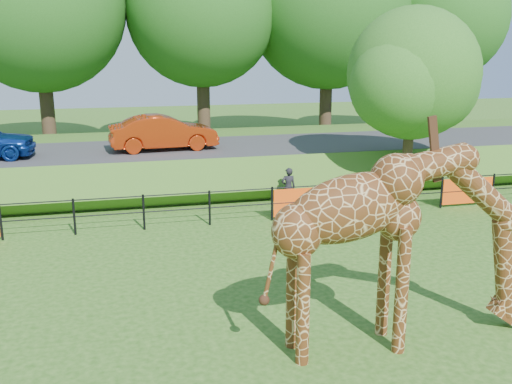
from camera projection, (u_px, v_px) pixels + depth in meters
ground at (283, 357)px, 10.18m from camera, size 90.00×90.00×0.00m
giraffe at (403, 247)px, 10.27m from camera, size 5.24×0.96×3.75m
perimeter_fence at (210, 208)px, 17.57m from camera, size 28.07×0.10×1.10m
embankment at (181, 159)px, 24.60m from camera, size 40.00×9.00×1.30m
road at (185, 149)px, 23.01m from camera, size 40.00×5.00×0.12m
car_red at (163, 132)px, 22.34m from camera, size 4.27×1.79×1.37m
visitor at (288, 187)px, 19.53m from camera, size 0.52×0.35×1.38m
tree_east at (414, 79)px, 19.94m from camera, size 5.40×4.71×6.76m
bg_tree_line at (199, 10)px, 29.53m from camera, size 37.30×8.80×11.82m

